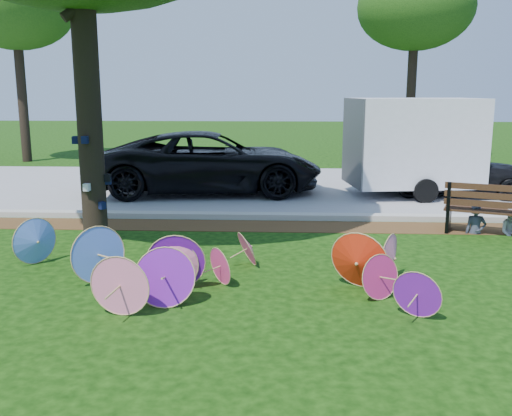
{
  "coord_description": "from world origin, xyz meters",
  "views": [
    {
      "loc": [
        0.94,
        -6.82,
        2.73
      ],
      "look_at": [
        0.5,
        2.0,
        0.9
      ],
      "focal_mm": 40.0,
      "sensor_mm": 36.0,
      "label": 1
    }
  ],
  "objects_px": {
    "park_bench": "(497,209)",
    "cargo_trailer": "(414,142)",
    "dark_pickup": "(451,169)",
    "person_left": "(477,206)",
    "parasol_pile": "(207,263)",
    "black_van": "(211,162)"
  },
  "relations": [
    {
      "from": "black_van",
      "to": "park_bench",
      "type": "bearing_deg",
      "value": -131.77
    },
    {
      "from": "dark_pickup",
      "to": "park_bench",
      "type": "height_order",
      "value": "dark_pickup"
    },
    {
      "from": "parasol_pile",
      "to": "black_van",
      "type": "height_order",
      "value": "black_van"
    },
    {
      "from": "parasol_pile",
      "to": "person_left",
      "type": "relative_size",
      "value": 5.59
    },
    {
      "from": "black_van",
      "to": "person_left",
      "type": "distance_m",
      "value": 7.12
    },
    {
      "from": "parasol_pile",
      "to": "person_left",
      "type": "distance_m",
      "value": 5.85
    },
    {
      "from": "black_van",
      "to": "park_bench",
      "type": "xyz_separation_m",
      "value": [
        6.04,
        -4.32,
        -0.32
      ]
    },
    {
      "from": "park_bench",
      "to": "person_left",
      "type": "distance_m",
      "value": 0.36
    },
    {
      "from": "parasol_pile",
      "to": "dark_pickup",
      "type": "height_order",
      "value": "dark_pickup"
    },
    {
      "from": "park_bench",
      "to": "cargo_trailer",
      "type": "bearing_deg",
      "value": 120.55
    },
    {
      "from": "dark_pickup",
      "to": "cargo_trailer",
      "type": "height_order",
      "value": "cargo_trailer"
    },
    {
      "from": "dark_pickup",
      "to": "park_bench",
      "type": "relative_size",
      "value": 2.15
    },
    {
      "from": "person_left",
      "to": "parasol_pile",
      "type": "bearing_deg",
      "value": -140.38
    },
    {
      "from": "parasol_pile",
      "to": "dark_pickup",
      "type": "bearing_deg",
      "value": 54.36
    },
    {
      "from": "black_van",
      "to": "dark_pickup",
      "type": "height_order",
      "value": "black_van"
    },
    {
      "from": "cargo_trailer",
      "to": "park_bench",
      "type": "bearing_deg",
      "value": -88.09
    },
    {
      "from": "black_van",
      "to": "dark_pickup",
      "type": "xyz_separation_m",
      "value": [
        6.38,
        -0.03,
        -0.12
      ]
    },
    {
      "from": "dark_pickup",
      "to": "parasol_pile",
      "type": "bearing_deg",
      "value": 151.85
    },
    {
      "from": "dark_pickup",
      "to": "person_left",
      "type": "distance_m",
      "value": 4.3
    },
    {
      "from": "black_van",
      "to": "cargo_trailer",
      "type": "xyz_separation_m",
      "value": [
        5.33,
        -0.17,
        0.59
      ]
    },
    {
      "from": "parasol_pile",
      "to": "cargo_trailer",
      "type": "relative_size",
      "value": 1.93
    },
    {
      "from": "park_bench",
      "to": "dark_pickup",
      "type": "bearing_deg",
      "value": 106.23
    }
  ]
}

